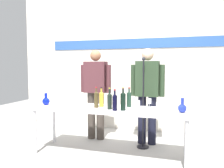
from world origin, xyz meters
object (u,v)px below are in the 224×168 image
(wine_bottle_5, at_px, (123,101))
(wine_glass_left_2, at_px, (75,101))
(wine_bottle_1, at_px, (110,100))
(wine_glass_right_1, at_px, (165,102))
(wine_bottle_6, at_px, (123,99))
(wine_bottle_2, at_px, (101,98))
(display_table, at_px, (109,112))
(wine_bottle_0, at_px, (115,102))
(presenter_right, at_px, (147,90))
(wine_glass_right_2, at_px, (158,106))
(wine_glass_left_0, at_px, (68,98))
(microphone_stand, at_px, (143,118))
(wine_bottle_3, at_px, (96,99))
(wine_bottle_4, at_px, (129,99))
(wine_glass_right_4, at_px, (171,105))
(wine_glass_right_0, at_px, (149,101))
(presenter_left, at_px, (96,89))
(decanter_blue_right, at_px, (182,108))
(decanter_blue_left, at_px, (46,101))
(wine_glass_left_1, at_px, (80,100))
(wine_glass_right_3, at_px, (138,103))

(wine_bottle_5, height_order, wine_glass_left_2, wine_bottle_5)
(wine_bottle_1, relative_size, wine_glass_right_1, 2.03)
(wine_bottle_6, bearing_deg, wine_bottle_2, -165.21)
(display_table, height_order, wine_bottle_0, wine_bottle_0)
(presenter_right, height_order, wine_glass_right_2, presenter_right)
(wine_glass_left_0, bearing_deg, microphone_stand, 19.74)
(wine_bottle_3, bearing_deg, wine_bottle_5, -11.62)
(wine_glass_right_2, bearing_deg, wine_bottle_0, -177.84)
(wine_bottle_4, distance_m, wine_glass_right_4, 0.70)
(wine_bottle_4, bearing_deg, wine_glass_right_0, 9.44)
(presenter_right, distance_m, wine_glass_right_2, 0.88)
(presenter_left, relative_size, wine_glass_right_2, 11.96)
(decanter_blue_right, distance_m, wine_bottle_3, 1.25)
(decanter_blue_left, bearing_deg, presenter_left, 51.03)
(wine_glass_right_0, height_order, wine_glass_right_4, wine_glass_right_4)
(wine_bottle_0, relative_size, wine_bottle_6, 1.00)
(wine_bottle_1, bearing_deg, wine_bottle_2, 138.15)
(wine_bottle_0, xyz_separation_m, wine_glass_left_1, (-0.61, 0.15, -0.02))
(display_table, bearing_deg, presenter_right, 54.86)
(wine_bottle_6, bearing_deg, wine_bottle_3, -152.83)
(wine_glass_right_1, bearing_deg, wine_glass_right_3, -160.93)
(wine_bottle_4, xyz_separation_m, wine_glass_left_0, (-0.99, -0.13, -0.02))
(wine_glass_left_1, bearing_deg, wine_glass_left_0, 164.10)
(presenter_right, xyz_separation_m, wine_glass_right_0, (0.10, -0.45, -0.12))
(display_table, distance_m, wine_glass_right_2, 0.78)
(wine_bottle_0, height_order, wine_glass_right_2, wine_bottle_0)
(wine_glass_left_0, height_order, microphone_stand, microphone_stand)
(decanter_blue_right, relative_size, wine_glass_right_0, 1.47)
(wine_bottle_0, relative_size, wine_bottle_2, 1.01)
(decanter_blue_left, relative_size, wine_bottle_1, 0.61)
(decanter_blue_right, relative_size, presenter_right, 0.12)
(wine_bottle_5, distance_m, wine_glass_right_4, 0.66)
(wine_bottle_0, bearing_deg, wine_bottle_5, 23.00)
(wine_bottle_1, relative_size, wine_glass_right_4, 2.08)
(wine_bottle_3, relative_size, wine_glass_right_2, 2.29)
(decanter_blue_left, relative_size, wine_bottle_4, 0.64)
(wine_bottle_5, xyz_separation_m, wine_glass_right_1, (0.56, 0.26, -0.03))
(wine_glass_left_2, distance_m, wine_glass_right_3, 0.96)
(wine_glass_left_2, relative_size, wine_glass_right_3, 1.03)
(wine_bottle_2, bearing_deg, wine_bottle_4, 14.79)
(display_table, xyz_separation_m, wine_bottle_3, (-0.19, -0.04, 0.19))
(wine_glass_right_3, height_order, wine_glass_right_4, wine_glass_right_4)
(wine_glass_left_0, distance_m, wine_glass_right_2, 1.48)
(display_table, xyz_separation_m, wine_glass_left_1, (-0.47, -0.02, 0.16))
(decanter_blue_left, distance_m, wine_glass_left_2, 0.56)
(display_table, relative_size, wine_glass_right_1, 15.18)
(presenter_left, height_order, presenter_right, presenter_right)
(wine_bottle_1, relative_size, wine_glass_right_3, 2.39)
(decanter_blue_right, relative_size, wine_bottle_1, 0.64)
(wine_bottle_2, height_order, wine_bottle_3, wine_bottle_3)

